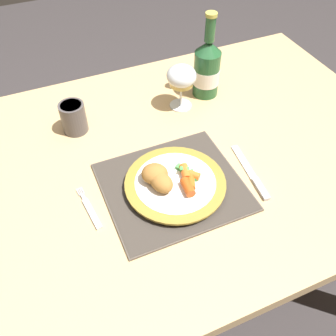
{
  "coord_description": "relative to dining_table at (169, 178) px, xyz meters",
  "views": [
    {
      "loc": [
        -0.28,
        -0.64,
        1.44
      ],
      "look_at": [
        -0.03,
        -0.07,
        0.78
      ],
      "focal_mm": 40.0,
      "sensor_mm": 36.0,
      "label": 1
    }
  ],
  "objects": [
    {
      "name": "ground_plane",
      "position": [
        0.0,
        0.0,
        -0.65
      ],
      "size": [
        6.0,
        6.0,
        0.0
      ],
      "primitive_type": "plane",
      "color": "#383333"
    },
    {
      "name": "dining_table",
      "position": [
        0.0,
        0.0,
        0.0
      ],
      "size": [
        1.35,
        0.9,
        0.74
      ],
      "color": "tan",
      "rests_on": "ground"
    },
    {
      "name": "wine_glass",
      "position": [
        0.12,
        0.18,
        0.19
      ],
      "size": [
        0.09,
        0.09,
        0.14
      ],
      "color": "silver",
      "rests_on": "dining_table"
    },
    {
      "name": "table_knife",
      "position": [
        0.16,
        -0.15,
        0.09
      ],
      "size": [
        0.04,
        0.2,
        0.01
      ],
      "color": "silver",
      "rests_on": "dining_table"
    },
    {
      "name": "fork",
      "position": [
        -0.24,
        -0.1,
        0.09
      ],
      "size": [
        0.03,
        0.13,
        0.01
      ],
      "color": "silver",
      "rests_on": "dining_table"
    },
    {
      "name": "green_beans_pile",
      "position": [
        0.01,
        -0.1,
        0.12
      ],
      "size": [
        0.04,
        0.07,
        0.02
      ],
      "color": "#338438",
      "rests_on": "dinner_plate"
    },
    {
      "name": "dinner_plate",
      "position": [
        -0.03,
        -0.11,
        0.11
      ],
      "size": [
        0.25,
        0.25,
        0.02
      ],
      "color": "white",
      "rests_on": "placemat"
    },
    {
      "name": "drinking_cup",
      "position": [
        -0.2,
        0.2,
        0.13
      ],
      "size": [
        0.07,
        0.07,
        0.09
      ],
      "color": "#4C4747",
      "rests_on": "dining_table"
    },
    {
      "name": "breaded_croquettes",
      "position": [
        -0.07,
        -0.1,
        0.13
      ],
      "size": [
        0.08,
        0.11,
        0.04
      ],
      "color": "#A87033",
      "rests_on": "dinner_plate"
    },
    {
      "name": "bottle",
      "position": [
        0.22,
        0.21,
        0.18
      ],
      "size": [
        0.08,
        0.08,
        0.26
      ],
      "color": "#23562D",
      "rests_on": "dining_table"
    },
    {
      "name": "glazed_carrots",
      "position": [
        -0.0,
        -0.13,
        0.12
      ],
      "size": [
        0.06,
        0.09,
        0.02
      ],
      "color": "orange",
      "rests_on": "dinner_plate"
    },
    {
      "name": "placemat",
      "position": [
        -0.03,
        -0.1,
        0.09
      ],
      "size": [
        0.33,
        0.3,
        0.01
      ],
      "color": "brown",
      "rests_on": "dining_table"
    }
  ]
}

